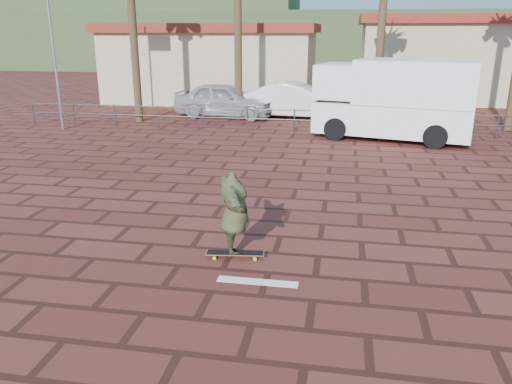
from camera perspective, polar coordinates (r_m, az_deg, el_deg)
ground at (r=9.85m, az=-2.68°, el=-6.65°), size 120.00×120.00×0.00m
paint_stripe at (r=8.67m, az=0.18°, el=-10.22°), size 1.40×0.22×0.01m
guardrail at (r=21.11m, az=4.41°, el=8.57°), size 24.06×0.06×1.00m
flagpole at (r=23.03m, az=-22.25°, el=18.03°), size 1.30×0.10×8.00m
building_west at (r=31.81m, az=-4.82°, el=14.60°), size 12.60×7.60×4.50m
building_east at (r=33.32m, az=20.94°, el=14.12°), size 10.60×6.60×5.00m
hill_front at (r=58.78m, az=8.31°, el=16.68°), size 70.00×18.00×6.00m
hill_back at (r=69.04m, az=-10.95°, el=17.54°), size 35.00×14.00×8.00m
longboard at (r=9.50m, az=-2.40°, el=-7.02°), size 1.13×0.38×0.11m
skateboarder at (r=9.19m, az=-2.47°, el=-2.42°), size 1.16×2.01×1.59m
campervan at (r=20.47m, az=15.61°, el=10.32°), size 6.33×3.77×3.07m
car_silver at (r=25.09m, az=-3.57°, el=10.46°), size 5.18×2.55×1.70m
car_white at (r=24.82m, az=4.69°, el=10.37°), size 5.35×2.35×1.71m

